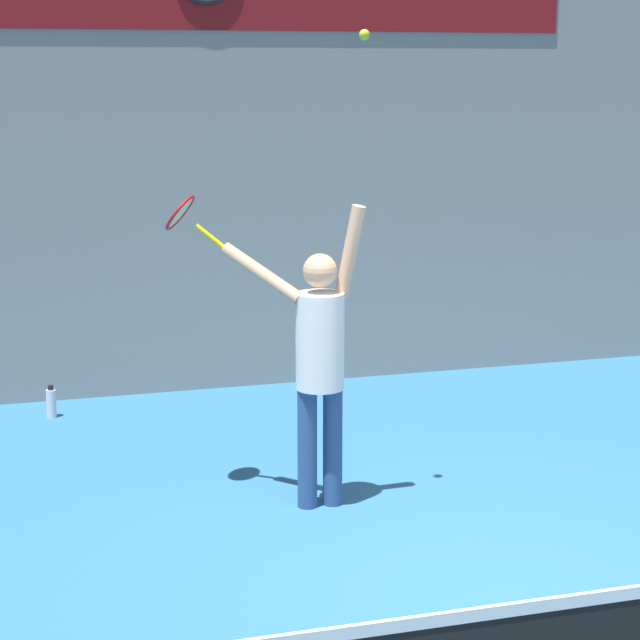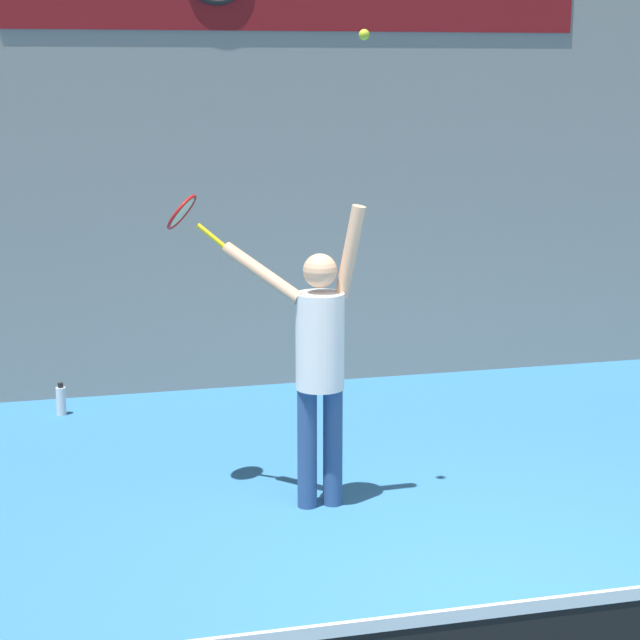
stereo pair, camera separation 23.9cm
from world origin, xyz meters
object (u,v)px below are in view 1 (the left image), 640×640
(tennis_player, at_px, (319,354))
(water_bottle, at_px, (51,403))
(tennis_racket, at_px, (183,215))
(tennis_ball, at_px, (364,35))

(tennis_player, xyz_separation_m, water_bottle, (-1.60, 2.53, -0.92))
(tennis_player, xyz_separation_m, tennis_racket, (-0.79, 0.45, 0.88))
(tennis_player, relative_size, water_bottle, 7.28)
(tennis_player, distance_m, tennis_ball, 2.04)
(tennis_ball, height_order, water_bottle, tennis_ball)
(tennis_racket, xyz_separation_m, water_bottle, (-0.81, 2.08, -1.80))
(tennis_player, relative_size, tennis_racket, 4.68)
(tennis_ball, bearing_deg, water_bottle, 124.75)
(tennis_player, relative_size, tennis_ball, 30.32)
(tennis_racket, bearing_deg, water_bottle, 111.17)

